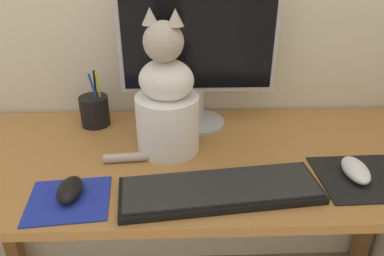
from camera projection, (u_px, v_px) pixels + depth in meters
The scene contains 9 objects.
desk at pixel (193, 184), 1.07m from camera, with size 1.49×0.57×0.70m.
monitor at pixel (198, 45), 1.07m from camera, with size 0.46×0.17×0.45m.
keyboard at pixel (220, 190), 0.87m from camera, with size 0.48×0.20×0.02m.
mousepad_left at pixel (69, 200), 0.85m from camera, with size 0.20×0.18×0.00m.
mousepad_right at pixel (364, 178), 0.93m from camera, with size 0.23×0.20×0.00m.
computer_mouse_left at pixel (70, 190), 0.85m from camera, with size 0.06×0.10×0.04m.
computer_mouse_right at pixel (356, 170), 0.92m from camera, with size 0.06×0.11×0.04m.
cat at pixel (166, 102), 0.98m from camera, with size 0.28×0.21×0.39m.
pen_cup at pixel (95, 110), 1.16m from camera, with size 0.09×0.09×0.18m.
Camera 1 is at (-0.03, -0.87, 1.25)m, focal length 35.00 mm.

